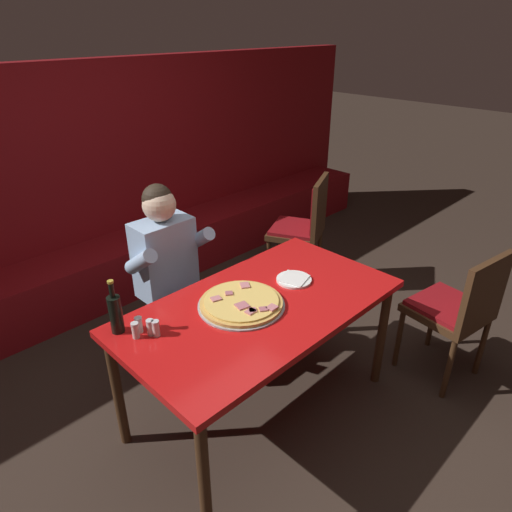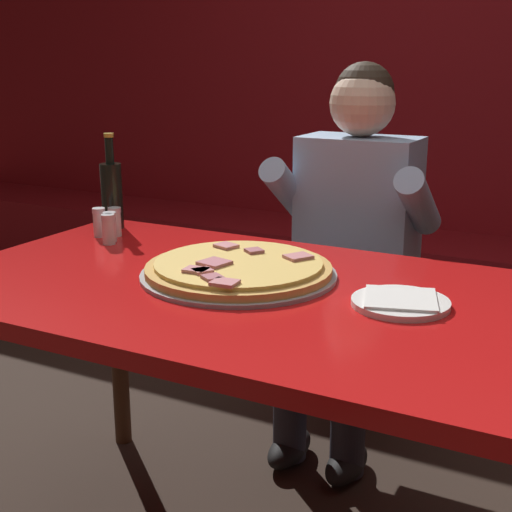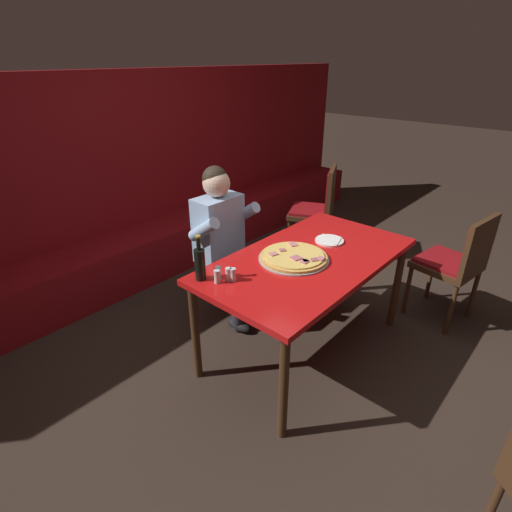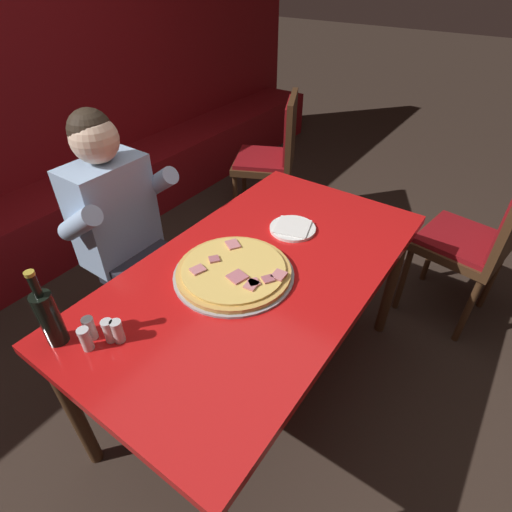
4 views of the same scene
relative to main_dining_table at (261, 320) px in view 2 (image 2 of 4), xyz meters
The scene contains 11 objects.
booth_wall_panel 2.19m from the main_dining_table, 90.00° to the left, with size 6.80×0.16×1.90m, color maroon.
booth_bench 1.92m from the main_dining_table, 90.00° to the left, with size 6.46×0.48×0.46m, color maroon.
main_dining_table is the anchor object (origin of this frame).
pizza 0.14m from the main_dining_table, 147.50° to the left, with size 0.48×0.48×0.05m.
plate_white_paper 0.33m from the main_dining_table, ahead, with size 0.21×0.21×0.02m.
beer_bottle 0.78m from the main_dining_table, 154.53° to the left, with size 0.07×0.07×0.29m.
shaker_red_pepper_flakes 0.69m from the main_dining_table, 161.45° to the left, with size 0.04×0.04×0.09m.
shaker_parmesan 0.67m from the main_dining_table, 158.17° to the left, with size 0.04×0.04×0.09m.
shaker_oregano 0.60m from the main_dining_table, 164.19° to the left, with size 0.04×0.04×0.09m.
shaker_black_pepper 0.62m from the main_dining_table, 162.32° to the left, with size 0.04×0.04×0.09m.
diner_seated_blue_shirt 0.74m from the main_dining_table, 94.79° to the left, with size 0.53×0.53×1.27m.
Camera 2 is at (0.71, -1.38, 1.29)m, focal length 50.00 mm.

